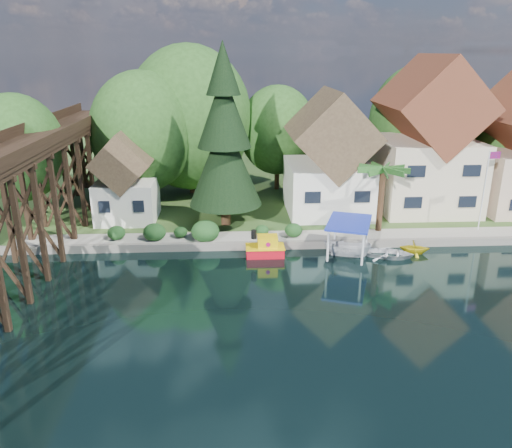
# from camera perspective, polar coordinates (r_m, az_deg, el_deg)

# --- Properties ---
(ground) EXTENTS (140.00, 140.00, 0.00)m
(ground) POSITION_cam_1_polar(r_m,az_deg,el_deg) (31.54, 0.89, -8.37)
(ground) COLOR black
(ground) RESTS_ON ground
(bank) EXTENTS (140.00, 52.00, 0.50)m
(bank) POSITION_cam_1_polar(r_m,az_deg,el_deg) (63.56, -1.16, 6.13)
(bank) COLOR #294C1E
(bank) RESTS_ON ground
(seawall) EXTENTS (60.00, 0.40, 0.62)m
(seawall) POSITION_cam_1_polar(r_m,az_deg,el_deg) (39.08, 5.97, -2.36)
(seawall) COLOR slate
(seawall) RESTS_ON ground
(promenade) EXTENTS (50.00, 2.60, 0.06)m
(promenade) POSITION_cam_1_polar(r_m,az_deg,el_deg) (40.54, 8.50, -1.33)
(promenade) COLOR gray
(promenade) RESTS_ON bank
(trestle_bridge) EXTENTS (4.12, 44.18, 9.30)m
(trestle_bridge) POSITION_cam_1_polar(r_m,az_deg,el_deg) (37.10, -25.18, 2.91)
(trestle_bridge) COLOR black
(trestle_bridge) RESTS_ON ground
(house_left) EXTENTS (7.64, 8.64, 11.02)m
(house_left) POSITION_cam_1_polar(r_m,az_deg,el_deg) (45.78, 8.41, 7.06)
(house_left) COLOR white
(house_left) RESTS_ON bank
(house_center) EXTENTS (8.65, 9.18, 13.89)m
(house_center) POSITION_cam_1_polar(r_m,az_deg,el_deg) (48.57, 18.96, 8.46)
(house_center) COLOR beige
(house_center) RESTS_ON bank
(shed) EXTENTS (5.09, 5.40, 7.85)m
(shed) POSITION_cam_1_polar(r_m,az_deg,el_deg) (44.67, -14.64, 4.61)
(shed) COLOR white
(shed) RESTS_ON bank
(bg_trees) EXTENTS (49.90, 13.30, 10.57)m
(bg_trees) POSITION_cam_1_polar(r_m,az_deg,el_deg) (49.77, 0.45, 10.74)
(bg_trees) COLOR #382314
(bg_trees) RESTS_ON bank
(shrubs) EXTENTS (15.76, 2.47, 1.70)m
(shrubs) POSITION_cam_1_polar(r_m,az_deg,el_deg) (39.57, -6.66, -0.69)
(shrubs) COLOR #174018
(shrubs) RESTS_ON bank
(conifer) EXTENTS (6.07, 6.07, 14.93)m
(conifer) POSITION_cam_1_polar(r_m,az_deg,el_deg) (41.13, -3.63, 9.49)
(conifer) COLOR #382314
(conifer) RESTS_ON bank
(palm_tree) EXTENTS (5.13, 5.13, 5.74)m
(palm_tree) POSITION_cam_1_polar(r_m,az_deg,el_deg) (41.08, 14.33, 5.82)
(palm_tree) COLOR #382314
(palm_tree) RESTS_ON bank
(flagpole) EXTENTS (1.04, 0.24, 6.67)m
(flagpole) POSITION_cam_1_polar(r_m,az_deg,el_deg) (44.23, 24.86, 4.32)
(flagpole) COLOR white
(flagpole) RESTS_ON bank
(tugboat) EXTENTS (2.89, 1.59, 2.10)m
(tugboat) POSITION_cam_1_polar(r_m,az_deg,el_deg) (37.38, 1.10, -2.75)
(tugboat) COLOR red
(tugboat) RESTS_ON ground
(boat_white_a) EXTENTS (4.10, 3.41, 0.73)m
(boat_white_a) POSITION_cam_1_polar(r_m,az_deg,el_deg) (38.57, 15.05, -3.15)
(boat_white_a) COLOR silver
(boat_white_a) RESTS_ON ground
(boat_canopy) EXTENTS (4.24, 5.08, 2.79)m
(boat_canopy) POSITION_cam_1_polar(r_m,az_deg,el_deg) (37.60, 10.46, -2.01)
(boat_canopy) COLOR silver
(boat_canopy) RESTS_ON ground
(boat_yellow) EXTENTS (2.53, 2.30, 1.16)m
(boat_yellow) POSITION_cam_1_polar(r_m,az_deg,el_deg) (39.69, 17.67, -2.44)
(boat_yellow) COLOR gold
(boat_yellow) RESTS_ON ground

